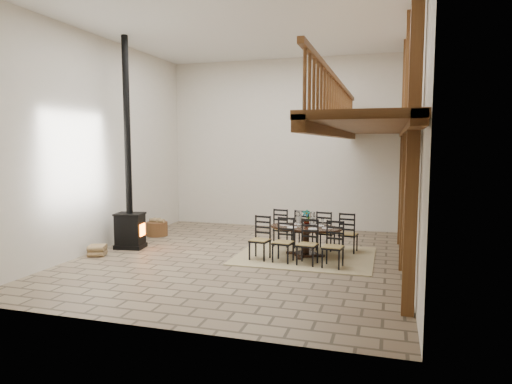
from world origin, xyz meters
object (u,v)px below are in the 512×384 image
(dining_table, at_px, (305,241))
(wood_stove, at_px, (129,202))
(log_basket, at_px, (157,228))
(log_stack, at_px, (97,250))

(dining_table, xyz_separation_m, wood_stove, (-4.19, -0.42, 0.78))
(dining_table, distance_m, log_basket, 4.47)
(wood_stove, relative_size, log_basket, 8.71)
(log_stack, bearing_deg, dining_table, 16.22)
(wood_stove, relative_size, log_stack, 10.73)
(log_basket, bearing_deg, wood_stove, -85.22)
(dining_table, distance_m, log_stack, 4.68)
(wood_stove, height_order, log_basket, wood_stove)
(dining_table, relative_size, wood_stove, 0.44)
(dining_table, bearing_deg, log_basket, 172.66)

